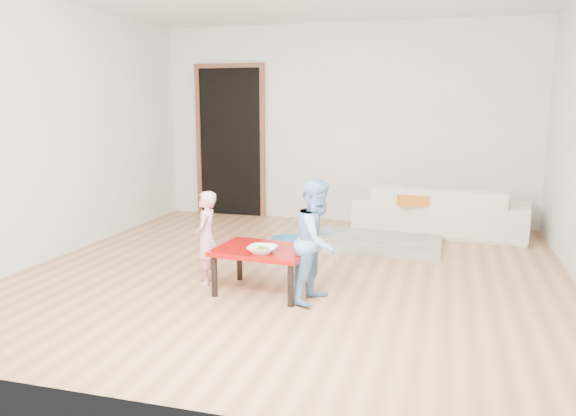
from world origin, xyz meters
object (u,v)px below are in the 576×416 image
at_px(red_table, 263,270).
at_px(basin, 288,243).
at_px(sofa, 440,209).
at_px(bowl, 262,250).
at_px(child_blue, 318,241).
at_px(child_pink, 206,238).

height_order(red_table, basin, red_table).
relative_size(sofa, bowl, 8.64).
bearing_deg(red_table, bowl, -73.47).
bearing_deg(bowl, sofa, 64.76).
bearing_deg(child_blue, bowl, 115.35).
relative_size(sofa, child_blue, 2.05).
distance_m(sofa, basin, 2.02).
relative_size(sofa, child_pink, 2.46).
xyz_separation_m(red_table, child_blue, (0.48, -0.07, 0.30)).
height_order(sofa, red_table, sofa).
bearing_deg(red_table, basin, 97.62).
xyz_separation_m(bowl, basin, (-0.24, 1.62, -0.35)).
xyz_separation_m(red_table, bowl, (0.05, -0.16, 0.22)).
height_order(bowl, child_pink, child_pink).
relative_size(red_table, child_pink, 0.93).
bearing_deg(child_blue, sofa, -4.49).
distance_m(red_table, basin, 1.47).
xyz_separation_m(red_table, basin, (-0.19, 1.46, -0.13)).
relative_size(red_table, basin, 2.00).
bearing_deg(child_pink, bowl, 58.45).
relative_size(sofa, red_table, 2.64).
distance_m(bowl, child_blue, 0.45).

